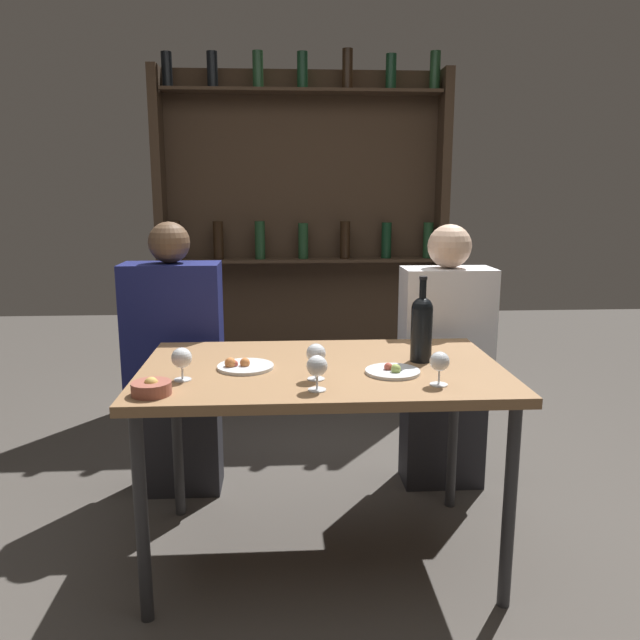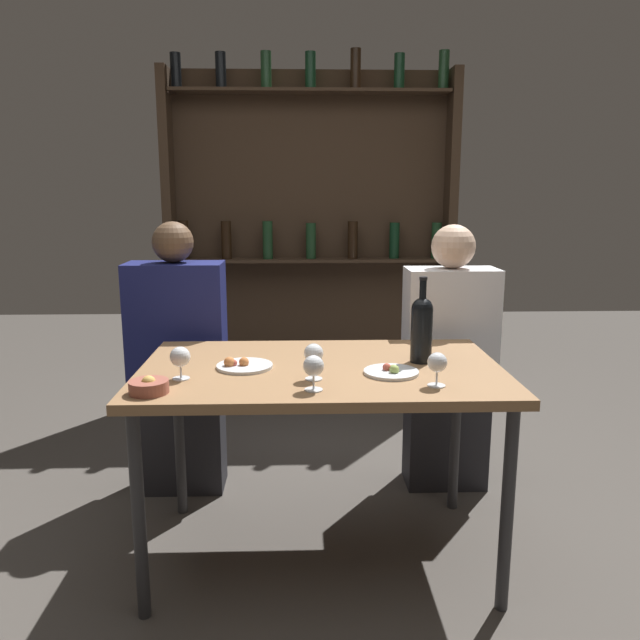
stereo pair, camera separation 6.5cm
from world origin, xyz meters
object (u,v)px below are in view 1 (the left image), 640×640
object	(u,v)px
wine_bottle	(422,326)
wine_glass_1	(440,363)
snack_bowl	(151,388)
wine_glass_3	(316,355)
food_plate_0	(244,366)
wine_glass_2	(182,359)
food_plate_1	(393,371)
seated_person_left	(175,369)
wine_glass_0	(317,367)
seated_person_right	(445,365)

from	to	relation	value
wine_bottle	wine_glass_1	bearing A→B (deg)	-90.95
wine_glass_1	snack_bowl	bearing A→B (deg)	-177.40
wine_glass_3	food_plate_0	world-z (taller)	wine_glass_3
wine_glass_1	wine_glass_2	distance (m)	0.87
wine_glass_3	food_plate_0	xyz separation A→B (m)	(-0.26, 0.15, -0.08)
food_plate_1	wine_glass_3	bearing A→B (deg)	-168.32
seated_person_left	wine_glass_3	bearing A→B (deg)	-51.16
wine_glass_3	food_plate_1	world-z (taller)	wine_glass_3
wine_glass_1	wine_glass_3	xyz separation A→B (m)	(-0.41, 0.09, 0.01)
food_plate_0	food_plate_1	xyz separation A→B (m)	(0.53, -0.10, -0.00)
wine_glass_0	wine_glass_3	bearing A→B (deg)	88.39
wine_glass_3	seated_person_left	distance (m)	1.01
seated_person_left	seated_person_right	bearing A→B (deg)	0.00
wine_glass_0	wine_glass_2	xyz separation A→B (m)	(-0.46, 0.14, -0.00)
wine_glass_1	wine_bottle	bearing A→B (deg)	89.05
wine_glass_1	seated_person_left	world-z (taller)	seated_person_left
wine_glass_2	seated_person_right	distance (m)	1.36
wine_glass_0	seated_person_left	world-z (taller)	seated_person_left
food_plate_1	seated_person_left	xyz separation A→B (m)	(-0.89, 0.71, -0.18)
wine_bottle	wine_glass_1	size ratio (longest dim) A/B	2.83
food_plate_0	wine_glass_2	bearing A→B (deg)	-146.46
wine_bottle	seated_person_right	bearing A→B (deg)	66.12
wine_glass_2	food_plate_1	size ratio (longest dim) A/B	0.59
wine_glass_3	seated_person_right	size ratio (longest dim) A/B	0.10
wine_glass_0	wine_glass_2	bearing A→B (deg)	162.86
wine_bottle	food_plate_1	distance (m)	0.24
food_plate_1	wine_glass_0	bearing A→B (deg)	-147.54
wine_glass_2	wine_glass_3	distance (m)	0.46
food_plate_1	snack_bowl	xyz separation A→B (m)	(-0.81, -0.19, 0.01)
wine_bottle	wine_glass_1	distance (m)	0.31
wine_glass_0	food_plate_0	bearing A→B (deg)	132.98
wine_glass_1	wine_glass_0	bearing A→B (deg)	-175.57
wine_glass_0	wine_glass_3	world-z (taller)	wine_glass_3
snack_bowl	food_plate_1	bearing A→B (deg)	13.15
wine_bottle	seated_person_left	size ratio (longest dim) A/B	0.26
food_plate_0	seated_person_left	xyz separation A→B (m)	(-0.36, 0.61, -0.18)
wine_glass_0	seated_person_right	world-z (taller)	seated_person_right
wine_glass_1	food_plate_1	size ratio (longest dim) A/B	0.59
wine_bottle	wine_glass_2	bearing A→B (deg)	-167.48
wine_glass_3	food_plate_0	distance (m)	0.31
wine_glass_3	seated_person_right	world-z (taller)	seated_person_right
wine_glass_0	food_plate_0	world-z (taller)	wine_glass_0
wine_glass_3	seated_person_right	distance (m)	1.04
wine_bottle	seated_person_left	distance (m)	1.21
seated_person_right	snack_bowl	bearing A→B (deg)	-143.03
wine_glass_1	snack_bowl	xyz separation A→B (m)	(-0.94, -0.04, -0.06)
wine_glass_0	snack_bowl	distance (m)	0.53
wine_glass_1	seated_person_right	size ratio (longest dim) A/B	0.09
food_plate_1	seated_person_left	world-z (taller)	seated_person_left
wine_glass_1	food_plate_1	xyz separation A→B (m)	(-0.13, 0.15, -0.07)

